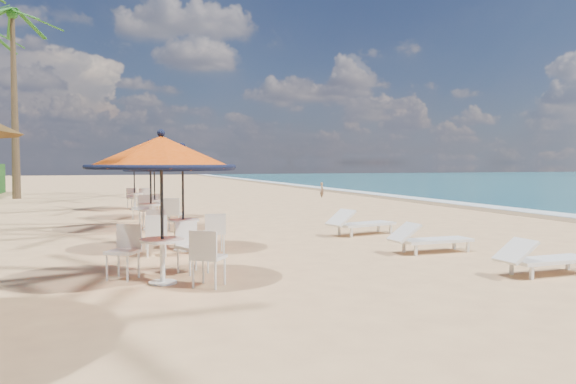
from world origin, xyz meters
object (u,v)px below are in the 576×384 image
at_px(station_4, 135,168).
at_px(station_1, 181,172).
at_px(station_3, 153,172).
at_px(lounger_near, 542,258).
at_px(lounger_mid, 428,238).
at_px(station_0, 163,171).
at_px(station_2, 151,161).
at_px(lounger_far, 359,223).

bearing_deg(station_4, station_1, -88.70).
height_order(station_1, station_3, station_1).
distance_m(lounger_near, lounger_mid, 2.70).
bearing_deg(station_3, station_0, -94.40).
bearing_deg(station_4, lounger_mid, -68.79).
relative_size(station_0, station_1, 1.04).
xyz_separation_m(station_0, station_4, (0.46, 14.33, -0.08)).
distance_m(station_0, station_2, 7.21).
xyz_separation_m(station_4, lounger_near, (5.58, -15.77, -1.38)).
xyz_separation_m(station_0, station_3, (0.82, 10.63, -0.19)).
relative_size(station_2, station_4, 1.11).
height_order(station_2, station_3, station_2).
height_order(station_0, station_2, station_2).
height_order(lounger_mid, lounger_far, lounger_far).
xyz_separation_m(station_3, station_4, (-0.36, 3.70, 0.11)).
xyz_separation_m(station_1, lounger_far, (4.75, 1.16, -1.36)).
bearing_deg(station_4, lounger_near, -70.52).
xyz_separation_m(station_3, lounger_far, (4.65, -6.34, -1.24)).
relative_size(station_4, lounger_near, 1.29).
height_order(station_0, lounger_near, station_0).
distance_m(station_2, station_3, 3.48).
height_order(station_3, station_4, station_4).
distance_m(station_4, lounger_near, 16.79).
xyz_separation_m(station_0, station_2, (0.46, 7.19, 0.18)).
xyz_separation_m(station_1, lounger_mid, (4.84, -1.92, -1.39)).
distance_m(station_1, lounger_mid, 5.38).
bearing_deg(lounger_near, station_2, 121.00).
relative_size(station_3, lounger_far, 1.06).
distance_m(station_3, lounger_near, 13.22).
relative_size(station_3, lounger_near, 1.20).
distance_m(lounger_mid, lounger_far, 3.08).
xyz_separation_m(station_2, lounger_far, (5.01, -2.91, -1.61)).
height_order(station_1, station_2, station_2).
relative_size(station_3, lounger_mid, 1.18).
xyz_separation_m(station_4, lounger_mid, (5.09, -13.12, -1.38)).
relative_size(station_1, lounger_mid, 1.27).
xyz_separation_m(station_2, station_4, (0.00, 7.14, -0.26)).
height_order(station_2, lounger_near, station_2).
relative_size(station_0, lounger_far, 1.19).
height_order(station_1, lounger_far, station_1).
relative_size(station_3, station_4, 0.93).
bearing_deg(station_3, station_4, 95.52).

